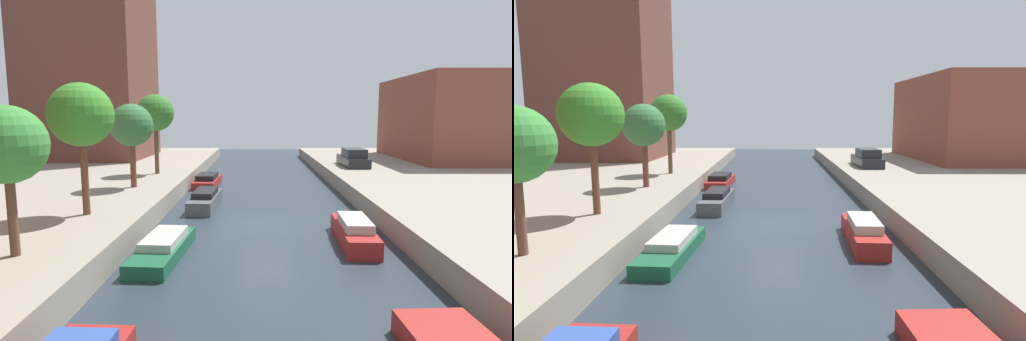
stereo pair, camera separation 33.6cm
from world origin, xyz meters
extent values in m
plane|color=#28333D|center=(0.00, 0.00, 0.00)|extent=(84.00, 84.00, 0.00)
cube|color=brown|center=(-16.00, 20.72, 14.34)|extent=(10.00, 10.38, 26.68)
cube|color=brown|center=(18.00, 19.18, 4.77)|extent=(10.00, 13.93, 7.53)
cylinder|color=brown|center=(-7.31, -6.94, 2.21)|extent=(0.26, 0.26, 2.42)
sphere|color=#388735|center=(-7.31, -6.94, 4.18)|extent=(2.18, 2.18, 2.18)
cylinder|color=brown|center=(-7.31, -2.13, 2.57)|extent=(0.29, 0.29, 3.13)
sphere|color=#388528|center=(-7.31, -2.13, 5.01)|extent=(2.51, 2.51, 2.51)
cylinder|color=brown|center=(-7.31, 4.14, 2.32)|extent=(0.32, 0.32, 2.64)
sphere|color=#346C39|center=(-7.31, 4.14, 4.47)|extent=(2.35, 2.35, 2.35)
cylinder|color=brown|center=(-7.31, 9.48, 2.66)|extent=(0.30, 0.30, 3.31)
sphere|color=#337329|center=(-7.31, 9.48, 5.19)|extent=(2.51, 2.51, 2.51)
cube|color=black|center=(7.36, 13.79, 1.38)|extent=(1.76, 4.51, 0.76)
cube|color=#1E2328|center=(7.36, 13.46, 2.09)|extent=(1.54, 2.48, 0.66)
cube|color=#195638|center=(-3.72, -4.30, 0.24)|extent=(1.64, 4.52, 0.48)
cube|color=#B2ADA3|center=(-3.72, -4.12, 0.63)|extent=(1.30, 2.51, 0.28)
cube|color=#4C5156|center=(-3.19, 3.37, 0.35)|extent=(1.48, 4.44, 0.69)
cube|color=black|center=(-3.19, 3.30, 0.85)|extent=(1.19, 2.46, 0.31)
cube|color=maroon|center=(-3.92, 10.23, 0.27)|extent=(1.72, 4.32, 0.53)
cube|color=black|center=(-3.92, 10.02, 0.71)|extent=(1.40, 2.40, 0.36)
cube|color=maroon|center=(3.42, -2.71, 0.34)|extent=(1.39, 4.29, 0.68)
cube|color=#B2ADA3|center=(3.42, -2.83, 0.85)|extent=(1.13, 2.38, 0.34)
camera|label=1|loc=(-0.43, -17.84, 4.95)|focal=27.82mm
camera|label=2|loc=(-0.10, -17.84, 4.95)|focal=27.82mm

